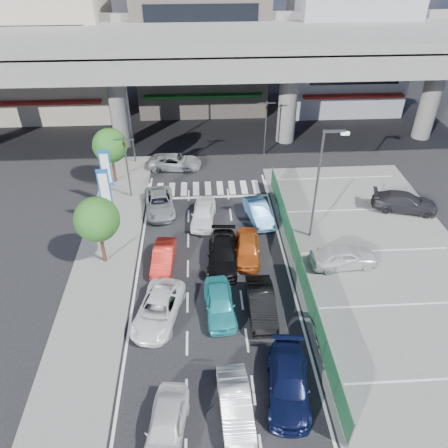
{
  "coord_description": "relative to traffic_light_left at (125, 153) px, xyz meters",
  "views": [
    {
      "loc": [
        -0.55,
        -18.31,
        18.62
      ],
      "look_at": [
        0.86,
        5.06,
        1.96
      ],
      "focal_mm": 35.0,
      "sensor_mm": 36.0,
      "label": 1
    }
  ],
  "objects": [
    {
      "name": "building_center",
      "position": [
        6.2,
        20.97,
        3.56
      ],
      "size": [
        14.0,
        10.9,
        15.0
      ],
      "color": "gray",
      "rests_on": "ground"
    },
    {
      "name": "taxi_teal_mid",
      "position": [
        6.45,
        -12.85,
        -3.25
      ],
      "size": [
        1.89,
        4.15,
        1.38
      ],
      "primitive_type": "imported",
      "rotation": [
        0.0,
        0.0,
        0.07
      ],
      "color": "teal",
      "rests_on": "ground"
    },
    {
      "name": "building_east",
      "position": [
        22.2,
        19.97,
        2.06
      ],
      "size": [
        12.0,
        10.9,
        12.0
      ],
      "color": "gray",
      "rests_on": "ground"
    },
    {
      "name": "taxi_orange_left",
      "position": [
        3.06,
        -8.5,
        -3.33
      ],
      "size": [
        1.55,
        3.79,
        1.22
      ],
      "primitive_type": "imported",
      "rotation": [
        0.0,
        0.0,
        -0.07
      ],
      "color": "red",
      "rests_on": "ground"
    },
    {
      "name": "sedan_white_front_mid",
      "position": [
        5.73,
        -3.73,
        -3.25
      ],
      "size": [
        2.13,
        4.22,
        1.38
      ],
      "primitive_type": "imported",
      "rotation": [
        0.0,
        0.0,
        -0.13
      ],
      "color": "white",
      "rests_on": "ground"
    },
    {
      "name": "van_white_back_left",
      "position": [
        3.79,
        -19.97,
        -3.25
      ],
      "size": [
        2.16,
        4.23,
        1.38
      ],
      "primitive_type": "imported",
      "rotation": [
        0.0,
        0.0,
        -0.13
      ],
      "color": "silver",
      "rests_on": "ground"
    },
    {
      "name": "signboard_far",
      "position": [
        -1.4,
        -1.01,
        -0.87
      ],
      "size": [
        0.8,
        0.14,
        4.7
      ],
      "color": "#595B60",
      "rests_on": "ground"
    },
    {
      "name": "street_lamp_right",
      "position": [
        13.37,
        -6.0,
        0.83
      ],
      "size": [
        1.65,
        0.22,
        8.0
      ],
      "color": "#595B60",
      "rests_on": "ground"
    },
    {
      "name": "parked_sedan_white",
      "position": [
        14.58,
        -9.33,
        -3.15
      ],
      "size": [
        4.4,
        2.02,
        1.46
      ],
      "primitive_type": "imported",
      "rotation": [
        0.0,
        0.0,
        1.64
      ],
      "color": "silver",
      "rests_on": "parking_lot"
    },
    {
      "name": "expressway",
      "position": [
        6.2,
        10.0,
        4.83
      ],
      "size": [
        64.0,
        14.0,
        10.75
      ],
      "color": "#63635F",
      "rests_on": "ground"
    },
    {
      "name": "parking_lot",
      "position": [
        17.2,
        -10.0,
        -3.91
      ],
      "size": [
        12.0,
        28.0,
        0.06
      ],
      "primitive_type": "cube",
      "color": "#5F5F5C",
      "rests_on": "ground"
    },
    {
      "name": "sedan_white_mid_left",
      "position": [
        3.02,
        -13.1,
        -3.28
      ],
      "size": [
        3.17,
        5.1,
        1.31
      ],
      "primitive_type": "imported",
      "rotation": [
        0.0,
        0.0,
        -0.22
      ],
      "color": "white",
      "rests_on": "ground"
    },
    {
      "name": "taxi_orange_right",
      "position": [
        8.54,
        -7.98,
        -3.25
      ],
      "size": [
        1.97,
        4.13,
        1.36
      ],
      "primitive_type": "imported",
      "rotation": [
        0.0,
        0.0,
        -0.09
      ],
      "color": "#BA4D15",
      "rests_on": "ground"
    },
    {
      "name": "wagon_silver_front_left",
      "position": [
        2.42,
        -2.09,
        -3.29
      ],
      "size": [
        2.71,
        4.87,
        1.29
      ],
      "primitive_type": "imported",
      "rotation": [
        0.0,
        0.0,
        0.13
      ],
      "color": "#A7ABAE",
      "rests_on": "ground"
    },
    {
      "name": "tree_far",
      "position": [
        -1.6,
        2.5,
        -0.55
      ],
      "size": [
        2.8,
        2.8,
        4.8
      ],
      "color": "#382314",
      "rests_on": "ground"
    },
    {
      "name": "ground",
      "position": [
        6.2,
        -12.0,
        -3.94
      ],
      "size": [
        120.0,
        120.0,
        0.0
      ],
      "primitive_type": "plane",
      "color": "black",
      "rests_on": "ground"
    },
    {
      "name": "traffic_light_right",
      "position": [
        11.7,
        7.0,
        0.0
      ],
      "size": [
        1.6,
        1.24,
        5.2
      ],
      "color": "#595B60",
      "rests_on": "ground"
    },
    {
      "name": "signboard_near",
      "position": [
        -1.0,
        -4.01,
        -0.87
      ],
      "size": [
        0.8,
        0.14,
        4.7
      ],
      "color": "#595B60",
      "rests_on": "ground"
    },
    {
      "name": "tree_near",
      "position": [
        -0.8,
        -8.0,
        -0.55
      ],
      "size": [
        2.8,
        2.8,
        4.8
      ],
      "color": "#382314",
      "rests_on": "ground"
    },
    {
      "name": "parked_sedan_dgrey",
      "position": [
        21.07,
        -3.2,
        -3.18
      ],
      "size": [
        5.16,
        3.21,
        1.4
      ],
      "primitive_type": "imported",
      "rotation": [
        0.0,
        0.0,
        1.29
      ],
      "color": "#28272B",
      "rests_on": "parking_lot"
    },
    {
      "name": "traffic_cone",
      "position": [
        13.22,
        -8.18,
        -3.5
      ],
      "size": [
        0.39,
        0.39,
        0.75
      ],
      "primitive_type": "cone",
      "rotation": [
        0.0,
        0.0,
        -0.03
      ],
      "color": "#F8550D",
      "rests_on": "parking_lot"
    },
    {
      "name": "sedan_black_mid",
      "position": [
        6.88,
        -8.52,
        -3.25
      ],
      "size": [
        2.3,
        4.89,
        1.38
      ],
      "primitive_type": "imported",
      "rotation": [
        0.0,
        0.0,
        -0.08
      ],
      "color": "black",
      "rests_on": "ground"
    },
    {
      "name": "fence_run",
      "position": [
        11.5,
        -11.0,
        -3.04
      ],
      "size": [
        0.16,
        22.0,
        1.8
      ],
      "primitive_type": null,
      "color": "#1C5431",
      "rests_on": "ground"
    },
    {
      "name": "street_lamp_left",
      "position": [
        -0.13,
        6.0,
        0.83
      ],
      "size": [
        1.65,
        0.22,
        8.0
      ],
      "color": "#595B60",
      "rests_on": "ground"
    },
    {
      "name": "minivan_navy_back",
      "position": [
        9.41,
        -18.19,
        -3.25
      ],
      "size": [
        2.58,
        4.98,
        1.38
      ],
      "primitive_type": "imported",
      "rotation": [
        0.0,
        0.0,
        -0.14
      ],
      "color": "black",
      "rests_on": "ground"
    },
    {
      "name": "traffic_light_left",
      "position": [
        0.0,
        0.0,
        0.0
      ],
      "size": [
        1.6,
        1.24,
        5.2
      ],
      "color": "#595B60",
      "rests_on": "ground"
    },
    {
      "name": "sidewalk_left",
      "position": [
        -0.8,
        -8.0,
        -3.88
      ],
      "size": [
        4.0,
        30.0,
        0.12
      ],
      "primitive_type": "cube",
      "color": "#5F5F5C",
      "rests_on": "ground"
    },
    {
      "name": "hatch_black_mid_right",
      "position": [
        8.81,
        -13.0,
        -3.25
      ],
      "size": [
        1.46,
        4.19,
        1.38
      ],
      "primitive_type": "imported",
      "rotation": [
        0.0,
        0.0,
        -0.0
      ],
      "color": "black",
      "rests_on": "ground"
    },
    {
      "name": "building_west",
      "position": [
        -9.8,
        19.97,
        2.56
      ],
      "size": [
        12.0,
        10.9,
        13.0
      ],
      "color": "#A89D87",
      "rests_on": "ground"
    },
    {
      "name": "crossing_wagon_silver",
      "position": [
        3.41,
        4.71,
        -3.3
      ],
      "size": [
        4.83,
        2.67,
        1.28
      ],
      "primitive_type": "imported",
      "rotation": [
        0.0,
        0.0,
        1.45
      ],
      "color": "#9FA3A6",
      "rests_on": "ground"
    },
    {
      "name": "kei_truck_front_right",
      "position": [
        9.8,
        -3.76,
        -3.28
      ],
      "size": [
        2.06,
        4.16,
        1.31
      ],
      "primitive_type": "imported",
      "rotation": [
        0.0,
        0.0,
        0.18
      ],
      "color": "#4B87C3",
      "rests_on": "ground"
    },
    {
      "name": "hatch_white_back_mid",
      "position": [
        6.84,
        -19.09,
        -3.29
      ],
      "size": [
        1.6,
        4.01,
        1.3
      ],
      "primitive_type": "imported",
      "rotation": [
        0.0,
        0.0,
        0.06
      ],
      "color": "silver",
      "rests_on": "ground"
    }
  ]
}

